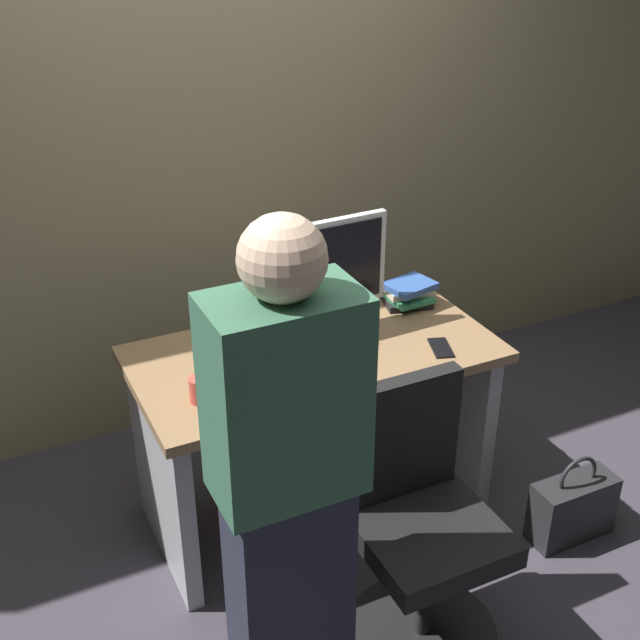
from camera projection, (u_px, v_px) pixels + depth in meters
name	position (u px, v px, depth m)	size (l,w,h in m)	color
ground_plane	(315.00, 507.00, 3.47)	(9.00, 9.00, 0.00)	#3D3842
wall_back	(218.00, 96.00, 3.51)	(6.40, 0.10, 3.00)	#8C7F5B
desk	(314.00, 403.00, 3.23)	(1.36, 0.71, 0.76)	#93704C
office_chair	(419.00, 531.00, 2.72)	(0.52, 0.52, 0.94)	black
person_at_desk	(288.00, 489.00, 2.28)	(0.40, 0.24, 1.64)	#262838
monitor	(322.00, 272.00, 3.11)	(0.54, 0.15, 0.46)	silver
keyboard	(302.00, 359.00, 3.03)	(0.43, 0.13, 0.02)	white
mouse	(366.00, 337.00, 3.16)	(0.06, 0.10, 0.03)	black
cup_near_keyboard	(199.00, 390.00, 2.79)	(0.07, 0.07, 0.09)	#D84C3F
book_stack	(408.00, 294.00, 3.41)	(0.22, 0.20, 0.10)	black
cell_phone	(441.00, 348.00, 3.12)	(0.07, 0.14, 0.01)	black
handbag	(572.00, 507.00, 3.26)	(0.34, 0.14, 0.38)	#262628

